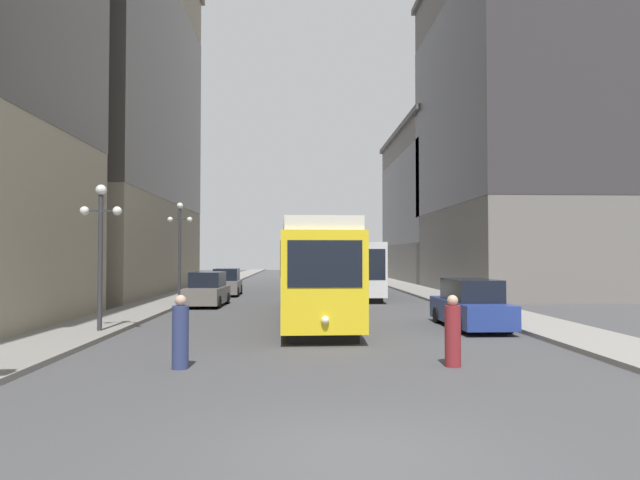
# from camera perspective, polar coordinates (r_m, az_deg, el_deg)

# --- Properties ---
(ground_plane) EXTENTS (200.00, 200.00, 0.00)m
(ground_plane) POSITION_cam_1_polar(r_m,az_deg,el_deg) (8.14, 3.76, -20.81)
(ground_plane) COLOR #424244
(sidewalk_left) EXTENTS (2.81, 120.00, 0.15)m
(sidewalk_left) POSITION_cam_1_polar(r_m,az_deg,el_deg) (48.31, -11.27, -4.68)
(sidewalk_left) COLOR gray
(sidewalk_left) RESTS_ON ground
(sidewalk_right) EXTENTS (2.81, 120.00, 0.15)m
(sidewalk_right) POSITION_cam_1_polar(r_m,az_deg,el_deg) (48.58, 8.55, -4.68)
(sidewalk_right) COLOR gray
(sidewalk_right) RESTS_ON ground
(streetcar) EXTENTS (3.00, 14.30, 3.89)m
(streetcar) POSITION_cam_1_polar(r_m,az_deg,el_deg) (23.51, -0.81, -3.03)
(streetcar) COLOR black
(streetcar) RESTS_ON ground
(transit_bus) EXTENTS (2.89, 11.86, 3.45)m
(transit_bus) POSITION_cam_1_polar(r_m,az_deg,el_deg) (36.89, 3.70, -2.76)
(transit_bus) COLOR black
(transit_bus) RESTS_ON ground
(parked_car_left_near) EXTENTS (2.01, 4.33, 1.82)m
(parked_car_left_near) POSITION_cam_1_polar(r_m,az_deg,el_deg) (30.59, -11.36, -5.03)
(parked_car_left_near) COLOR black
(parked_car_left_near) RESTS_ON ground
(parked_car_left_mid) EXTENTS (1.96, 4.40, 1.82)m
(parked_car_left_mid) POSITION_cam_1_polar(r_m,az_deg,el_deg) (38.62, -9.47, -4.32)
(parked_car_left_mid) COLOR black
(parked_car_left_mid) RESTS_ON ground
(parked_car_right_far) EXTENTS (1.93, 5.02, 1.82)m
(parked_car_right_far) POSITION_cam_1_polar(r_m,az_deg,el_deg) (21.66, 15.03, -6.42)
(parked_car_right_far) COLOR black
(parked_car_right_far) RESTS_ON ground
(pedestrian_crossing_near) EXTENTS (0.39, 0.39, 1.75)m
(pedestrian_crossing_near) POSITION_cam_1_polar(r_m,az_deg,el_deg) (13.90, -13.99, -9.27)
(pedestrian_crossing_near) COLOR navy
(pedestrian_crossing_near) RESTS_ON ground
(pedestrian_crossing_far) EXTENTS (0.39, 0.39, 1.73)m
(pedestrian_crossing_far) POSITION_cam_1_polar(r_m,az_deg,el_deg) (14.13, 13.33, -9.19)
(pedestrian_crossing_far) COLOR maroon
(pedestrian_crossing_far) RESTS_ON ground
(lamp_post_left_near) EXTENTS (1.41, 0.36, 4.96)m
(lamp_post_left_near) POSITION_cam_1_polar(r_m,az_deg,el_deg) (20.49, -21.38, 0.63)
(lamp_post_left_near) COLOR #333338
(lamp_post_left_near) RESTS_ON sidewalk_left
(lamp_post_left_far) EXTENTS (1.41, 0.36, 5.56)m
(lamp_post_left_far) POSITION_cam_1_polar(r_m,az_deg,el_deg) (32.90, -14.05, 0.38)
(lamp_post_left_far) COLOR #333338
(lamp_post_left_far) RESTS_ON sidewalk_left
(building_left_midblock) EXTENTS (14.58, 23.00, 26.42)m
(building_left_midblock) POSITION_cam_1_polar(r_m,az_deg,el_deg) (44.73, -23.66, 12.66)
(building_left_midblock) COLOR gray
(building_left_midblock) RESTS_ON ground
(building_right_corner) EXTENTS (12.20, 19.41, 24.85)m
(building_right_corner) POSITION_cam_1_polar(r_m,az_deg,el_deg) (44.30, 19.82, 11.67)
(building_right_corner) COLOR slate
(building_right_corner) RESTS_ON ground
(building_right_midblock) EXTENTS (12.43, 21.53, 15.88)m
(building_right_midblock) POSITION_cam_1_polar(r_m,az_deg,el_deg) (60.96, 13.38, 3.56)
(building_right_midblock) COLOR slate
(building_right_midblock) RESTS_ON ground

